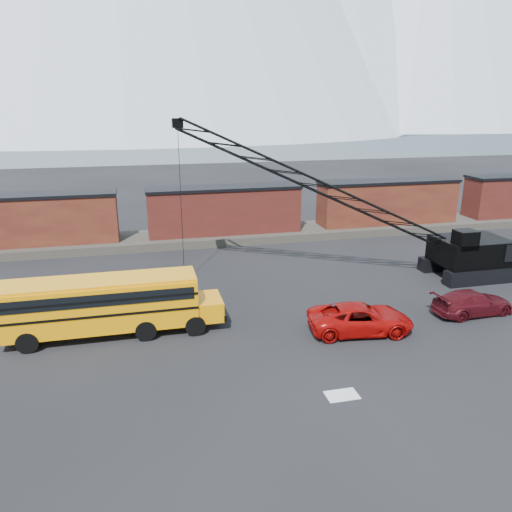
{
  "coord_description": "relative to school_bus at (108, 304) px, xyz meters",
  "views": [
    {
      "loc": [
        -7.43,
        -21.28,
        12.09
      ],
      "look_at": [
        -0.65,
        7.07,
        3.0
      ],
      "focal_mm": 35.0,
      "sensor_mm": 36.0,
      "label": 1
    }
  ],
  "objects": [
    {
      "name": "boxcar_east_near",
      "position": [
        25.37,
        17.62,
        0.97
      ],
      "size": [
        13.7,
        3.1,
        4.17
      ],
      "color": "#411412",
      "rests_on": "gravel_berm"
    },
    {
      "name": "school_bus",
      "position": [
        0.0,
        0.0,
        0.0
      ],
      "size": [
        11.65,
        2.65,
        3.19
      ],
      "color": "orange",
      "rests_on": "ground"
    },
    {
      "name": "boxcar_mid",
      "position": [
        9.37,
        17.62,
        0.97
      ],
      "size": [
        13.7,
        3.1,
        4.17
      ],
      "color": "#4E1916",
      "rests_on": "gravel_berm"
    },
    {
      "name": "gravel_berm",
      "position": [
        9.37,
        17.62,
        -1.44
      ],
      "size": [
        120.0,
        5.0,
        0.7
      ],
      "primitive_type": "cube",
      "color": "#464139",
      "rests_on": "ground"
    },
    {
      "name": "boxcar_west_near",
      "position": [
        -6.63,
        17.62,
        0.97
      ],
      "size": [
        13.7,
        3.1,
        4.17
      ],
      "color": "#411412",
      "rests_on": "gravel_berm"
    },
    {
      "name": "snow_patch",
      "position": [
        9.87,
        -8.38,
        -1.78
      ],
      "size": [
        1.4,
        0.9,
        0.02
      ],
      "primitive_type": "cube",
      "color": "silver",
      "rests_on": "ground"
    },
    {
      "name": "red_pickup",
      "position": [
        13.24,
        -2.84,
        -1.01
      ],
      "size": [
        5.97,
        3.34,
        1.58
      ],
      "primitive_type": "imported",
      "rotation": [
        0.0,
        0.0,
        1.44
      ],
      "color": "#A20907",
      "rests_on": "ground"
    },
    {
      "name": "crawler_crane",
      "position": [
        14.32,
        5.68,
        4.56
      ],
      "size": [
        23.24,
        6.16,
        11.23
      ],
      "color": "black",
      "rests_on": "ground"
    },
    {
      "name": "maroon_suv",
      "position": [
        20.71,
        -2.15,
        -1.08
      ],
      "size": [
        5.01,
        2.27,
        1.42
      ],
      "primitive_type": "imported",
      "rotation": [
        0.0,
        0.0,
        1.63
      ],
      "color": "#420B11",
      "rests_on": "ground"
    },
    {
      "name": "ground",
      "position": [
        9.37,
        -4.38,
        -1.79
      ],
      "size": [
        160.0,
        160.0,
        0.0
      ],
      "primitive_type": "plane",
      "color": "black",
      "rests_on": "ground"
    }
  ]
}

